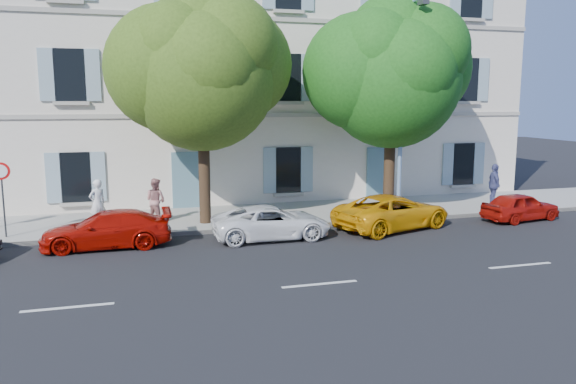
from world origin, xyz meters
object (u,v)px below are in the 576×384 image
object	(u,v)px
tree_left	(202,77)
pedestrian_a	(98,203)
car_red_hatchback	(520,206)
car_yellow_supercar	(392,212)
car_red_coupe	(107,229)
road_sign	(2,183)
car_white_coupe	(272,222)
street_lamp	(404,98)
pedestrian_b	(156,200)
tree_right	(392,80)
pedestrian_c	(494,185)

from	to	relation	value
tree_left	pedestrian_a	bearing A→B (deg)	175.41
car_red_hatchback	car_yellow_supercar	bearing A→B (deg)	79.96
car_red_coupe	tree_left	bearing A→B (deg)	123.40
car_red_hatchback	road_sign	bearing A→B (deg)	74.92
car_white_coupe	car_red_hatchback	size ratio (longest dim) A/B	1.24
car_red_coupe	road_sign	distance (m)	3.91
road_sign	street_lamp	world-z (taller)	street_lamp
pedestrian_a	pedestrian_b	bearing A→B (deg)	154.85
car_red_coupe	tree_right	bearing A→B (deg)	101.38
tree_left	pedestrian_c	bearing A→B (deg)	0.15
tree_left	street_lamp	distance (m)	7.55
tree_right	pedestrian_a	distance (m)	11.93
car_white_coupe	street_lamp	bearing A→B (deg)	-74.43
car_red_coupe	road_sign	bearing A→B (deg)	-116.37
tree_right	road_sign	xyz separation A→B (m)	(-13.96, -0.25, -3.46)
car_red_hatchback	tree_left	distance (m)	13.09
tree_right	tree_left	bearing A→B (deg)	178.32
tree_left	tree_right	world-z (taller)	tree_left
car_red_coupe	car_yellow_supercar	distance (m)	9.90
tree_left	road_sign	xyz separation A→B (m)	(-6.66, -0.46, -3.50)
pedestrian_c	tree_left	bearing A→B (deg)	104.93
pedestrian_a	street_lamp	bearing A→B (deg)	141.46
street_lamp	pedestrian_c	distance (m)	6.21
car_white_coupe	street_lamp	world-z (taller)	street_lamp
road_sign	street_lamp	distance (m)	14.39
car_yellow_supercar	tree_right	distance (m)	5.24
pedestrian_a	pedestrian_b	world-z (taller)	pedestrian_a
car_white_coupe	car_red_hatchback	world-z (taller)	car_white_coupe
car_white_coupe	tree_left	distance (m)	5.80
tree_left	pedestrian_a	size ratio (longest dim) A/B	4.79
tree_left	pedestrian_b	size ratio (longest dim) A/B	4.99
tree_right	pedestrian_a	bearing A→B (deg)	177.33
road_sign	pedestrian_b	distance (m)	5.10
car_white_coupe	road_sign	distance (m)	8.91
car_red_coupe	tree_left	distance (m)	6.31
car_red_hatchback	street_lamp	bearing A→B (deg)	63.97
pedestrian_c	pedestrian_a	bearing A→B (deg)	103.82
road_sign	pedestrian_c	size ratio (longest dim) A/B	1.38
tree_left	pedestrian_b	world-z (taller)	tree_left
tree_left	road_sign	size ratio (longest dim) A/B	3.30
pedestrian_a	car_red_hatchback	bearing A→B (deg)	138.49
road_sign	pedestrian_b	world-z (taller)	road_sign
pedestrian_b	tree_left	bearing A→B (deg)	-154.49
road_sign	tree_right	bearing A→B (deg)	1.01
car_yellow_supercar	pedestrian_b	bearing A→B (deg)	52.77
car_red_coupe	tree_right	size ratio (longest dim) A/B	0.49
pedestrian_a	pedestrian_c	bearing A→B (deg)	146.86
car_yellow_supercar	pedestrian_b	world-z (taller)	pedestrian_b
car_red_coupe	car_white_coupe	size ratio (longest dim) A/B	1.00
car_yellow_supercar	pedestrian_a	xyz separation A→B (m)	(-10.27, 2.53, 0.38)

